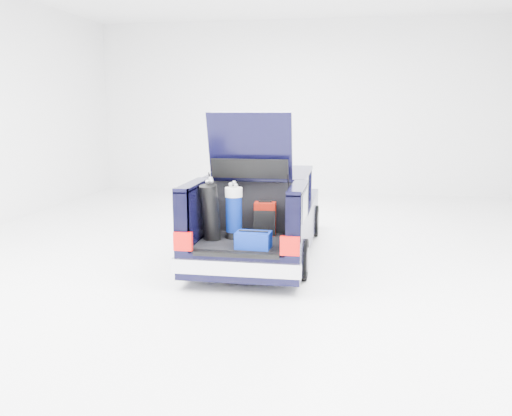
% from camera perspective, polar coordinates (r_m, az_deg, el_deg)
% --- Properties ---
extents(ground, '(14.00, 14.00, 0.00)m').
position_cam_1_polar(ground, '(9.58, 0.50, -4.78)').
color(ground, white).
rests_on(ground, ground).
extents(car, '(1.87, 4.65, 2.47)m').
position_cam_1_polar(car, '(9.52, 0.61, -0.70)').
color(car, black).
rests_on(car, ground).
extents(red_suitcase, '(0.33, 0.22, 0.54)m').
position_cam_1_polar(red_suitcase, '(8.30, 0.96, -1.14)').
color(red_suitcase, '#700C03').
rests_on(red_suitcase, car).
extents(black_golf_bag, '(0.35, 0.42, 0.94)m').
position_cam_1_polar(black_golf_bag, '(7.96, -4.83, -0.45)').
color(black_golf_bag, black).
rests_on(black_golf_bag, car).
extents(blue_golf_bag, '(0.31, 0.31, 0.87)m').
position_cam_1_polar(blue_golf_bag, '(8.08, -2.35, -0.45)').
color(blue_golf_bag, black).
rests_on(blue_golf_bag, car).
extents(blue_duffel, '(0.50, 0.34, 0.25)m').
position_cam_1_polar(blue_duffel, '(7.55, -0.27, -3.38)').
color(blue_duffel, navy).
rests_on(blue_duffel, car).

